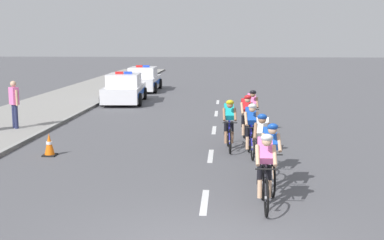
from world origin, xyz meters
The scene contains 14 objects.
sidewalk_slab centered at (-7.93, 14.00, 0.06)m, with size 4.24×60.00×0.12m, color gray.
kerb_edge centered at (-5.88, 14.00, 0.07)m, with size 0.16×60.00×0.13m, color #9E9E99.
lane_markings_centre centered at (0.00, 8.55, 0.00)m, with size 0.14×21.60×0.01m.
cyclist_lead centered at (1.17, 2.25, 0.79)m, with size 0.42×1.72×1.56m.
cyclist_second centered at (1.37, 3.43, 0.79)m, with size 0.43×1.72×1.56m.
cyclist_third centered at (1.29, 4.75, 0.79)m, with size 0.45×1.72×1.56m.
cyclist_fourth centered at (1.11, 6.58, 0.79)m, with size 0.43×1.72×1.56m.
cyclist_fifth centered at (0.51, 7.34, 0.79)m, with size 0.43×1.72×1.56m.
cyclist_sixth centered at (1.06, 8.62, 0.79)m, with size 0.44×1.72×1.56m.
cyclist_seventh centered at (1.31, 10.10, 0.79)m, with size 0.42×1.72×1.56m.
police_car_nearest centered at (-4.75, 17.99, 0.68)m, with size 2.22×4.51×1.59m.
police_car_second centered at (-4.75, 23.89, 0.68)m, with size 2.06×4.43×1.59m.
traffic_cone_near centered at (-4.51, 6.27, 0.31)m, with size 0.36×0.36×0.64m.
spectator_middle centered at (-6.99, 9.79, 1.08)m, with size 0.44×0.41×1.68m.
Camera 1 is at (0.40, -7.16, 3.27)m, focal length 46.94 mm.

